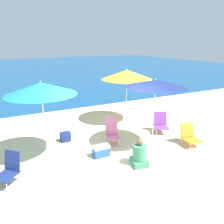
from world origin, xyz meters
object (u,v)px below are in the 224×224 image
object	(u,v)px
beach_umbrella_teal	(41,89)
water_bottle	(112,131)
beach_umbrella_navy	(156,84)
person_seated_near	(139,155)
beach_chair_navy	(9,168)
beach_chair_pink	(112,131)
beach_umbrella_yellow	(127,75)
cooler_box	(101,151)
backpack_navy	(65,137)
beach_chair_purple	(161,123)
beach_chair_orange	(189,135)

from	to	relation	value
beach_umbrella_teal	water_bottle	bearing A→B (deg)	16.25
beach_umbrella_navy	person_seated_near	distance (m)	2.15
beach_umbrella_teal	beach_chair_navy	size ratio (longest dim) A/B	2.97
beach_umbrella_teal	beach_chair_pink	size ratio (longest dim) A/B	2.57
beach_umbrella_yellow	beach_umbrella_navy	world-z (taller)	beach_umbrella_yellow
beach_umbrella_teal	cooler_box	xyz separation A→B (m)	(1.44, -0.63, -1.89)
person_seated_near	backpack_navy	world-z (taller)	person_seated_near
beach_chair_purple	beach_chair_orange	bearing A→B (deg)	-56.42
beach_chair_navy	beach_chair_orange	xyz separation A→B (m)	(5.38, -0.40, -0.06)
beach_umbrella_teal	beach_chair_purple	bearing A→B (deg)	0.53
backpack_navy	water_bottle	distance (m)	1.72
backpack_navy	water_bottle	bearing A→B (deg)	-5.19
cooler_box	beach_chair_purple	bearing A→B (deg)	13.82
beach_umbrella_teal	beach_chair_pink	distance (m)	2.67
beach_umbrella_teal	beach_chair_purple	xyz separation A→B (m)	(4.16, 0.04, -1.69)
cooler_box	beach_chair_navy	bearing A→B (deg)	-175.91
beach_chair_pink	water_bottle	size ratio (longest dim) A/B	3.97
beach_umbrella_teal	backpack_navy	distance (m)	2.24
water_bottle	backpack_navy	bearing A→B (deg)	174.81
beach_umbrella_navy	backpack_navy	distance (m)	3.49
water_bottle	cooler_box	size ratio (longest dim) A/B	0.45
beach_chair_purple	beach_chair_orange	size ratio (longest dim) A/B	1.09
beach_umbrella_teal	beach_chair_pink	world-z (taller)	beach_umbrella_teal
beach_umbrella_yellow	person_seated_near	world-z (taller)	beach_umbrella_yellow
beach_chair_orange	beach_chair_pink	bearing A→B (deg)	158.56
beach_umbrella_yellow	beach_chair_purple	world-z (taller)	beach_umbrella_yellow
beach_chair_navy	beach_chair_orange	bearing A→B (deg)	39.56
water_bottle	beach_umbrella_teal	bearing A→B (deg)	-163.75
beach_chair_navy	beach_chair_orange	distance (m)	5.39
beach_chair_pink	cooler_box	xyz separation A→B (m)	(-0.69, -0.65, -0.27)
beach_umbrella_teal	cooler_box	world-z (taller)	beach_umbrella_teal
backpack_navy	water_bottle	size ratio (longest dim) A/B	1.50
beach_chair_pink	beach_umbrella_yellow	bearing A→B (deg)	63.82
beach_umbrella_yellow	beach_chair_orange	size ratio (longest dim) A/B	3.25
backpack_navy	cooler_box	size ratio (longest dim) A/B	0.68
backpack_navy	cooler_box	distance (m)	1.65
beach_umbrella_navy	water_bottle	distance (m)	2.59
beach_umbrella_navy	cooler_box	distance (m)	2.56
beach_umbrella_navy	beach_chair_orange	size ratio (longest dim) A/B	3.25
beach_chair_navy	backpack_navy	distance (m)	2.48
beach_chair_navy	water_bottle	size ratio (longest dim) A/B	3.43
beach_chair_orange	cooler_box	xyz separation A→B (m)	(-2.91, 0.58, -0.15)
beach_umbrella_yellow	backpack_navy	size ratio (longest dim) A/B	6.66
beach_chair_orange	water_bottle	distance (m)	2.70
person_seated_near	cooler_box	size ratio (longest dim) A/B	1.57
beach_umbrella_navy	person_seated_near	bearing A→B (deg)	-143.46
person_seated_near	water_bottle	size ratio (longest dim) A/B	3.45
person_seated_near	cooler_box	bearing A→B (deg)	140.17
beach_umbrella_yellow	beach_chair_purple	size ratio (longest dim) A/B	2.98
beach_chair_pink	beach_chair_orange	xyz separation A→B (m)	(2.23, -1.23, -0.11)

